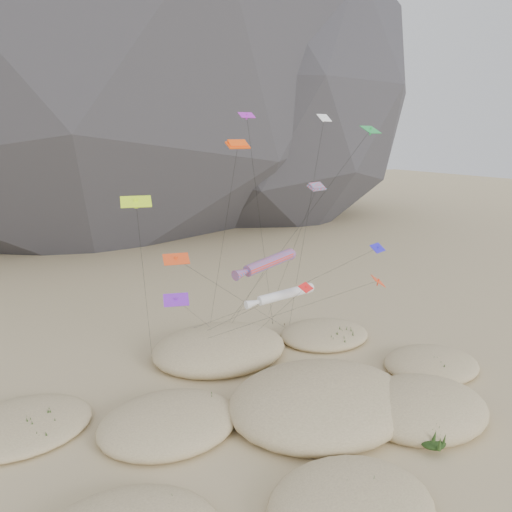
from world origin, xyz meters
The scene contains 9 objects.
ground centered at (0.00, 0.00, 0.00)m, with size 500.00×500.00×0.00m, color #CCB789.
dunes centered at (-0.94, 4.54, 0.77)m, with size 52.09×38.95×4.40m.
dune_grass centered at (-0.89, 2.17, 0.84)m, with size 40.83×27.74×1.57m.
kite_stakes centered at (2.47, 21.89, 0.15)m, with size 18.83×3.46×0.30m.
rainbow_tube_kite centered at (0.72, 9.47, 12.77)m, with size 8.29×15.60×13.71m.
white_tube_kite centered at (0.75, 6.72, 10.23)m, with size 8.14×19.60×10.99m.
orange_parafoil centered at (-1.83, 10.82, 23.82)m, with size 4.66×16.33×24.64m.
multi_parafoil centered at (6.99, 10.48, 19.61)m, with size 5.14×17.17×20.34m.
delta_kites centered at (1.53, 10.21, 16.57)m, with size 27.95×19.57×27.22m.
Camera 1 is at (-23.10, -31.66, 25.05)m, focal length 35.00 mm.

